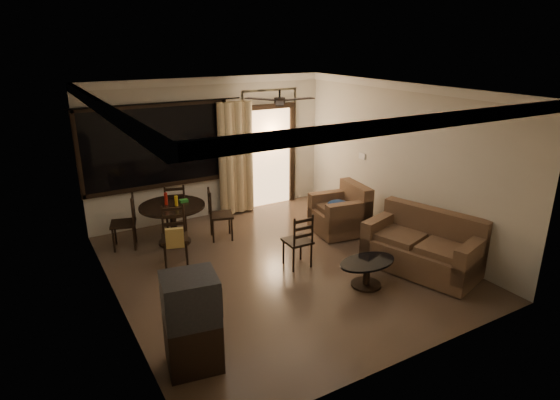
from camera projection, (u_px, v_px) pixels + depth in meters
ground at (280, 266)px, 7.58m from camera, size 5.50×5.50×0.00m
room_shell at (260, 133)px, 8.71m from camera, size 5.50×6.70×5.50m
dining_table at (173, 213)px, 8.27m from camera, size 1.15×1.15×0.94m
dining_chair_west at (125, 232)px, 8.17m from camera, size 0.52×0.52×0.95m
dining_chair_east at (221, 224)px, 8.55m from camera, size 0.52×0.52×0.95m
dining_chair_south at (175, 246)px, 7.57m from camera, size 0.52×0.56×0.95m
dining_chair_north at (176, 216)px, 8.91m from camera, size 0.52×0.52×0.95m
tv_cabinet at (192, 322)px, 5.10m from camera, size 0.67×0.62×1.12m
sofa at (424, 248)px, 7.37m from camera, size 1.37×1.91×0.92m
armchair at (342, 213)px, 8.80m from camera, size 1.01×1.01×0.90m
coffee_table at (367, 269)px, 6.90m from camera, size 0.92×0.55×0.40m
side_chair at (298, 250)px, 7.50m from camera, size 0.41×0.41×0.91m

